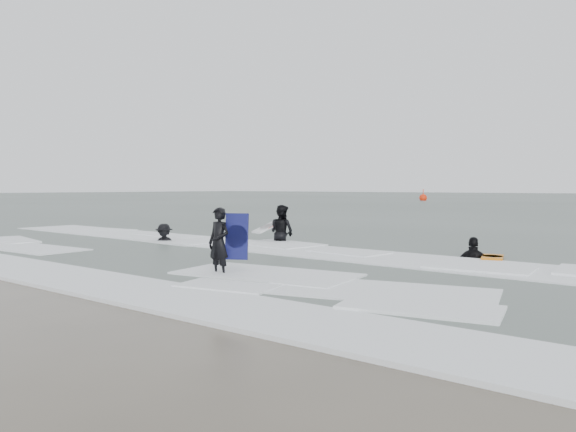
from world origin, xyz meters
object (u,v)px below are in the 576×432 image
Objects in this scene: buoy at (423,198)px; surfer_breaker at (164,244)px; surfer_right_near at (474,260)px; surfer_centre at (219,277)px; surfer_wading at (282,244)px.

surfer_breaker is at bearing -71.92° from buoy.
buoy is (-27.83, 53.94, 0.42)m from surfer_right_near.
surfer_centre is at bearing 45.77° from surfer_right_near.
surfer_wading is at bearing -17.29° from surfer_right_near.
surfer_right_near is (9.37, 2.60, 0.00)m from surfer_breaker.
surfer_breaker is 0.87× the size of surfer_right_near.
surfer_right_near reaches higher than surfer_breaker.
surfer_right_near is at bearing -62.71° from buoy.
surfer_wading is 6.42m from surfer_right_near.
surfer_right_near reaches higher than surfer_centre.
buoy reaches higher than surfer_breaker.
surfer_centre is 6.94m from surfer_wading.
surfer_breaker is 59.48m from buoy.
surfer_breaker is (-2.96, -2.50, 0.00)m from surfer_wading.
surfer_wading is 58.13m from buoy.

